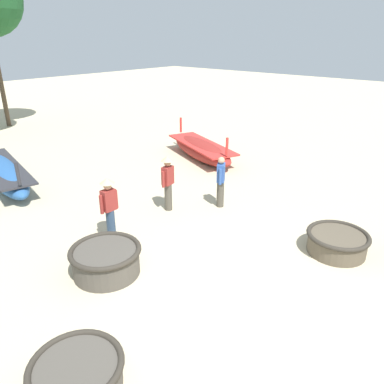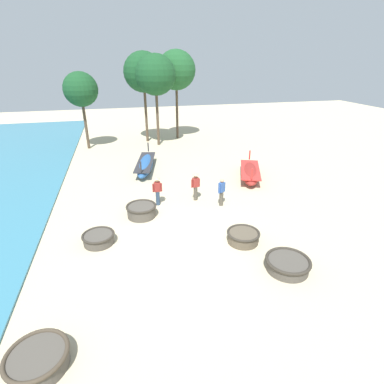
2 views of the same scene
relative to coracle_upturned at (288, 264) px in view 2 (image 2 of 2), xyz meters
The scene contains 15 objects.
ground_plane 4.87m from the coracle_upturned, 143.11° to the left, with size 80.00×80.00×0.00m, color #C6B793.
coracle_upturned is the anchor object (origin of this frame).
coracle_front_left 8.69m from the coracle_upturned, 166.37° to the right, with size 1.65×1.65×0.53m.
coracle_far_right 7.59m from the coracle_upturned, 131.91° to the left, with size 1.56×1.56×0.63m.
coracle_weathered 7.99m from the coracle_upturned, 153.11° to the left, with size 1.42×1.42×0.48m.
coracle_beside_post 2.37m from the coracle_upturned, 112.77° to the left, with size 1.47×1.47×0.53m.
long_boat_white_hull 13.26m from the coracle_upturned, 108.36° to the left, with size 2.07×5.16×1.43m.
long_boat_green_hull 9.66m from the coracle_upturned, 74.69° to the left, with size 2.68×4.42×1.36m.
fisherman_hauling 7.17m from the coracle_upturned, 105.33° to the left, with size 0.53×0.36×1.67m.
fisherman_crouching 7.93m from the coracle_upturned, 121.04° to the left, with size 0.53×0.36×1.67m.
fisherman_by_coracle 5.94m from the coracle_upturned, 96.62° to the left, with size 0.47×0.36×1.57m.
tree_left_mid 22.27m from the coracle_upturned, 90.13° to the left, with size 3.62×3.62×8.25m.
tree_tall_back 20.30m from the coracle_upturned, 96.71° to the left, with size 3.46×3.46×7.88m.
tree_rightmost 21.97m from the coracle_upturned, 98.56° to the left, with size 3.55×3.55×8.09m.
tree_leftmost 21.92m from the coracle_upturned, 113.62° to the left, with size 2.86×2.86×6.51m.
Camera 2 is at (-1.91, -11.11, 7.50)m, focal length 28.00 mm.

